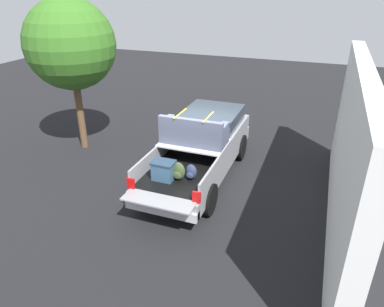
% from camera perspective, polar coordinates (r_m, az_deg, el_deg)
% --- Properties ---
extents(ground_plane, '(40.00, 40.00, 0.00)m').
position_cam_1_polar(ground_plane, '(11.27, 1.08, -3.79)').
color(ground_plane, black).
extents(pickup_truck, '(6.05, 2.06, 2.23)m').
position_cam_1_polar(pickup_truck, '(11.14, 1.75, 1.39)').
color(pickup_truck, gray).
rests_on(pickup_truck, ground_plane).
extents(building_facade, '(8.45, 0.36, 3.95)m').
position_cam_1_polar(building_facade, '(9.02, 23.95, -0.02)').
color(building_facade, white).
rests_on(building_facade, ground_plane).
extents(tree_background, '(3.01, 3.01, 5.23)m').
position_cam_1_polar(tree_background, '(12.90, -19.01, 16.24)').
color(tree_background, brown).
rests_on(tree_background, ground_plane).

